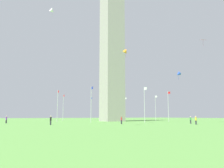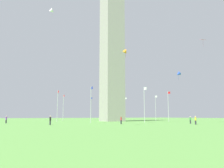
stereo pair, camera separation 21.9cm
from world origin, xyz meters
The scene contains 19 objects.
ground_plane centered at (0.00, 0.00, 0.00)m, with size 260.00×260.00×0.00m, color #548C3D.
obelisk_monument centered at (0.00, 0.00, 28.63)m, with size 6.30×6.30×57.27m.
flagpole_n centered at (17.75, 0.00, 4.94)m, with size 1.12×0.14×9.07m.
flagpole_ne centered at (12.56, 12.51, 4.94)m, with size 1.12×0.14×9.07m.
flagpole_e centered at (0.05, 17.69, 4.94)m, with size 1.12×0.14×9.07m.
flagpole_se centered at (-12.46, 12.51, 4.94)m, with size 1.12×0.14×9.07m.
flagpole_s centered at (-17.64, 0.00, 4.94)m, with size 1.12×0.14×9.07m.
flagpole_sw centered at (-12.46, -12.51, 4.94)m, with size 1.12×0.14×9.07m.
flagpole_w centered at (0.05, -17.69, 4.94)m, with size 1.12×0.14×9.07m.
flagpole_nw centered at (12.56, -12.51, 4.94)m, with size 1.12×0.14×9.07m.
person_purple_shirt centered at (6.24, -31.14, 0.87)m, with size 0.32×0.32×1.75m.
person_yellow_shirt centered at (32.14, 2.02, 0.84)m, with size 0.32×0.32×1.70m.
person_red_shirt centered at (22.99, -9.89, 0.82)m, with size 0.32×0.32×1.64m.
person_black_shirt centered at (20.54, -24.16, 0.86)m, with size 0.32×0.32×1.74m.
person_green_shirt centered at (27.89, 5.08, 0.80)m, with size 0.32×0.32×1.61m.
kite_pink_diamond centered at (23.61, 15.81, 22.39)m, with size 1.55×1.59×2.13m.
kite_blue_delta centered at (18.12, 11.56, 13.37)m, with size 1.51×1.74×2.32m.
kite_orange_delta centered at (12.05, -2.03, 19.49)m, with size 1.64×1.88×2.46m.
kite_white_delta centered at (-2.09, -19.81, 33.81)m, with size 1.77×1.93×2.59m.
Camera 2 is at (64.88, -34.06, 1.70)m, focal length 36.28 mm.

